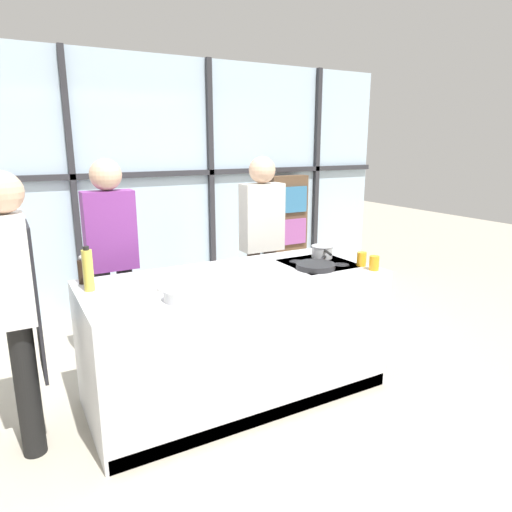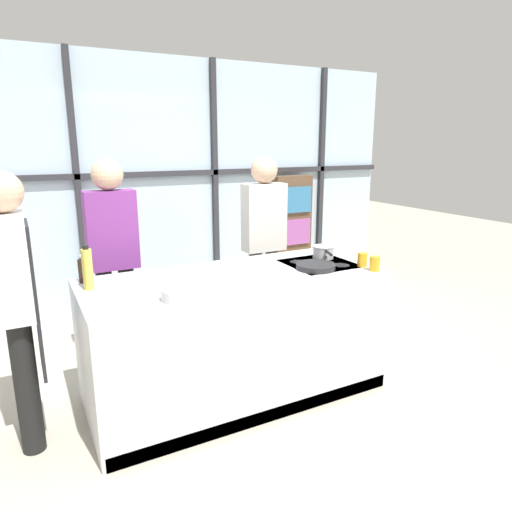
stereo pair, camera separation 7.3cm
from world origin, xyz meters
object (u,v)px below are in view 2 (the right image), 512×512
(juice_glass_near, at_px, (375,264))
(pepper_grinder, at_px, (83,270))
(oil_bottle, at_px, (88,269))
(mixing_bowl, at_px, (179,294))
(white_plate, at_px, (174,287))
(spectator_center_left, at_px, (264,235))
(frying_pan, at_px, (316,266))
(juice_glass_far, at_px, (362,260))
(chef, at_px, (16,296))
(spectator_far_left, at_px, (113,250))
(saucepan, at_px, (323,252))

(juice_glass_near, bearing_deg, pepper_grinder, 160.04)
(oil_bottle, bearing_deg, mixing_bowl, -45.90)
(mixing_bowl, height_order, oil_bottle, oil_bottle)
(white_plate, bearing_deg, oil_bottle, 155.90)
(spectator_center_left, bearing_deg, pepper_grinder, 16.01)
(frying_pan, bearing_deg, juice_glass_far, -17.25)
(frying_pan, height_order, juice_glass_far, juice_glass_far)
(chef, xyz_separation_m, juice_glass_near, (2.41, -0.44, 0.00))
(spectator_far_left, distance_m, frying_pan, 1.64)
(mixing_bowl, height_order, juice_glass_near, juice_glass_near)
(chef, height_order, spectator_center_left, spectator_center_left)
(saucepan, distance_m, mixing_bowl, 1.47)
(frying_pan, distance_m, pepper_grinder, 1.70)
(saucepan, distance_m, white_plate, 1.37)
(mixing_bowl, xyz_separation_m, juice_glass_near, (1.52, -0.06, 0.02))
(chef, distance_m, spectator_center_left, 2.25)
(white_plate, relative_size, oil_bottle, 0.80)
(spectator_far_left, bearing_deg, mixing_bowl, 98.44)
(spectator_center_left, relative_size, mixing_bowl, 8.16)
(white_plate, bearing_deg, pepper_grinder, 141.43)
(frying_pan, relative_size, oil_bottle, 1.57)
(white_plate, height_order, oil_bottle, oil_bottle)
(spectator_far_left, xyz_separation_m, pepper_grinder, (-0.30, -0.49, -0.00))
(spectator_center_left, height_order, white_plate, spectator_center_left)
(mixing_bowl, bearing_deg, chef, 156.83)
(saucepan, xyz_separation_m, mixing_bowl, (-1.40, -0.43, -0.02))
(spectator_center_left, distance_m, oil_bottle, 1.82)
(oil_bottle, relative_size, juice_glass_far, 2.72)
(spectator_center_left, xyz_separation_m, white_plate, (-1.18, -0.90, -0.08))
(saucepan, height_order, pepper_grinder, pepper_grinder)
(chef, height_order, oil_bottle, chef)
(pepper_grinder, bearing_deg, chef, -146.26)
(white_plate, height_order, mixing_bowl, mixing_bowl)
(oil_bottle, bearing_deg, white_plate, -24.10)
(frying_pan, bearing_deg, juice_glass_near, -35.01)
(saucepan, bearing_deg, pepper_grinder, 173.05)
(spectator_far_left, xyz_separation_m, mixing_bowl, (0.17, -1.15, -0.05))
(saucepan, height_order, juice_glass_far, juice_glass_far)
(frying_pan, bearing_deg, oil_bottle, 170.01)
(spectator_far_left, bearing_deg, spectator_center_left, 180.00)
(saucepan, bearing_deg, spectator_center_left, 103.57)
(chef, height_order, mixing_bowl, chef)
(pepper_grinder, bearing_deg, saucepan, -6.95)
(spectator_center_left, xyz_separation_m, frying_pan, (-0.07, -0.96, -0.06))
(spectator_far_left, height_order, juice_glass_near, spectator_far_left)
(spectator_center_left, relative_size, frying_pan, 3.75)
(spectator_far_left, bearing_deg, oil_bottle, 66.75)
(saucepan, xyz_separation_m, juice_glass_far, (0.12, -0.35, -0.00))
(spectator_far_left, relative_size, white_plate, 7.35)
(spectator_center_left, relative_size, juice_glass_far, 16.03)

